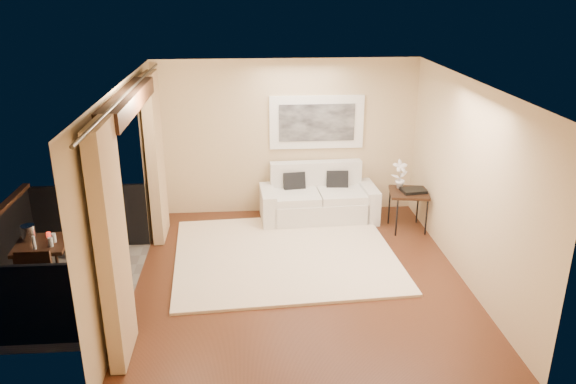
{
  "coord_description": "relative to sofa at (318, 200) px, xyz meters",
  "views": [
    {
      "loc": [
        -0.7,
        -6.88,
        3.88
      ],
      "look_at": [
        -0.12,
        0.63,
        1.05
      ],
      "focal_mm": 35.0,
      "sensor_mm": 36.0,
      "label": 1
    }
  ],
  "objects": [
    {
      "name": "floor",
      "position": [
        -0.51,
        -2.09,
        -0.34
      ],
      "size": [
        5.0,
        5.0,
        0.0
      ],
      "primitive_type": "plane",
      "color": "#542B18",
      "rests_on": "ground"
    },
    {
      "name": "orchid",
      "position": [
        1.3,
        -0.42,
        0.57
      ],
      "size": [
        0.28,
        0.21,
        0.49
      ],
      "primitive_type": "imported",
      "rotation": [
        0.0,
        0.0,
        0.15
      ],
      "color": "white",
      "rests_on": "side_table"
    },
    {
      "name": "bistro_table",
      "position": [
        -3.87,
        -2.26,
        0.33
      ],
      "size": [
        0.68,
        0.68,
        0.75
      ],
      "rotation": [
        0.0,
        0.0,
        0.08
      ],
      "color": "black",
      "rests_on": "balcony"
    },
    {
      "name": "rug",
      "position": [
        -0.67,
        -1.41,
        -0.32
      ],
      "size": [
        3.43,
        3.03,
        0.04
      ],
      "primitive_type": "cube",
      "rotation": [
        0.0,
        0.0,
        0.06
      ],
      "color": "#FFEBCD",
      "rests_on": "floor"
    },
    {
      "name": "balcony_chair_near",
      "position": [
        -3.74,
        -2.99,
        0.21
      ],
      "size": [
        0.41,
        0.42,
        0.95
      ],
      "rotation": [
        0.0,
        0.0,
        0.0
      ],
      "color": "black",
      "rests_on": "balcony"
    },
    {
      "name": "curtains",
      "position": [
        -2.62,
        -2.09,
        1.0
      ],
      "size": [
        0.16,
        4.8,
        2.64
      ],
      "color": "tan",
      "rests_on": "ground"
    },
    {
      "name": "tray",
      "position": [
        1.48,
        -0.6,
        0.36
      ],
      "size": [
        0.41,
        0.33,
        0.05
      ],
      "primitive_type": "cube",
      "rotation": [
        0.0,
        0.0,
        0.13
      ],
      "color": "black",
      "rests_on": "side_table"
    },
    {
      "name": "balcony_chair_far",
      "position": [
        -3.52,
        -1.25,
        0.21
      ],
      "size": [
        0.49,
        0.49,
        0.95
      ],
      "rotation": [
        0.0,
        0.0,
        3.36
      ],
      "color": "black",
      "rests_on": "balcony"
    },
    {
      "name": "vase",
      "position": [
        -3.88,
        -2.44,
        0.5
      ],
      "size": [
        0.04,
        0.04,
        0.18
      ],
      "primitive_type": "cylinder",
      "color": "white",
      "rests_on": "bistro_table"
    },
    {
      "name": "balcony",
      "position": [
        -3.81,
        -2.09,
        -0.16
      ],
      "size": [
        1.81,
        2.6,
        1.17
      ],
      "color": "#605B56",
      "rests_on": "ground"
    },
    {
      "name": "sofa",
      "position": [
        0.0,
        0.0,
        0.0
      ],
      "size": [
        2.01,
        0.94,
        0.95
      ],
      "rotation": [
        0.0,
        0.0,
        0.05
      ],
      "color": "silver",
      "rests_on": "floor"
    },
    {
      "name": "ice_bucket",
      "position": [
        -4.04,
        -2.16,
        0.51
      ],
      "size": [
        0.18,
        0.18,
        0.2
      ],
      "primitive_type": "cylinder",
      "color": "silver",
      "rests_on": "bistro_table"
    },
    {
      "name": "room_shell",
      "position": [
        -2.64,
        -2.09,
        2.18
      ],
      "size": [
        5.0,
        6.4,
        5.0
      ],
      "color": "white",
      "rests_on": "ground"
    },
    {
      "name": "artwork",
      "position": [
        0.0,
        0.37,
        1.28
      ],
      "size": [
        1.62,
        0.07,
        0.92
      ],
      "color": "white",
      "rests_on": "room_shell"
    },
    {
      "name": "side_table",
      "position": [
        1.42,
        -0.58,
        0.27
      ],
      "size": [
        0.7,
        0.7,
        0.67
      ],
      "rotation": [
        0.0,
        0.0,
        -0.16
      ],
      "color": "black",
      "rests_on": "floor"
    },
    {
      "name": "glass_b",
      "position": [
        -3.7,
        -2.25,
        0.47
      ],
      "size": [
        0.06,
        0.06,
        0.12
      ],
      "primitive_type": "cylinder",
      "color": "silver",
      "rests_on": "bistro_table"
    },
    {
      "name": "glass_a",
      "position": [
        -3.7,
        -2.38,
        0.47
      ],
      "size": [
        0.06,
        0.06,
        0.12
      ],
      "primitive_type": "cylinder",
      "color": "silver",
      "rests_on": "bistro_table"
    },
    {
      "name": "candle",
      "position": [
        -3.82,
        -2.1,
        0.45
      ],
      "size": [
        0.06,
        0.06,
        0.07
      ],
      "primitive_type": "cylinder",
      "color": "red",
      "rests_on": "bistro_table"
    }
  ]
}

